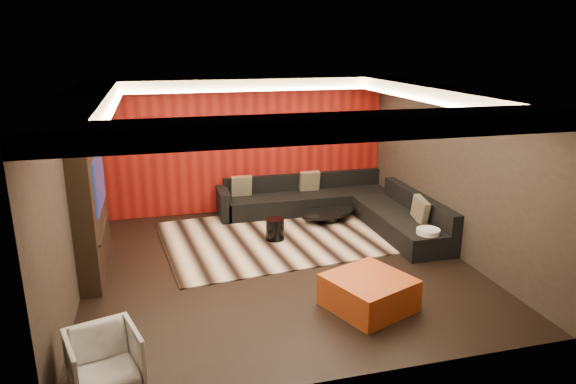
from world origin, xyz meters
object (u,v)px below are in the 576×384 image
object	(u,v)px
orange_ottoman	(369,292)
sectional_sofa	(340,207)
drum_stool	(275,229)
armchair	(104,360)
coffee_table	(328,216)
white_side_table	(427,242)

from	to	relation	value
orange_ottoman	sectional_sofa	distance (m)	3.61
drum_stool	sectional_sofa	bearing A→B (deg)	26.98
drum_stool	armchair	world-z (taller)	armchair
coffee_table	drum_stool	world-z (taller)	drum_stool
white_side_table	orange_ottoman	world-z (taller)	white_side_table
orange_ottoman	white_side_table	bearing A→B (deg)	39.63
drum_stool	sectional_sofa	distance (m)	1.74
coffee_table	armchair	bearing A→B (deg)	-132.44
white_side_table	orange_ottoman	bearing A→B (deg)	-140.37
coffee_table	orange_ottoman	xyz separation A→B (m)	(-0.61, -3.44, 0.10)
orange_ottoman	drum_stool	bearing A→B (deg)	103.76
armchair	white_side_table	bearing A→B (deg)	7.46
orange_ottoman	sectional_sofa	size ratio (longest dim) A/B	0.27
white_side_table	sectional_sofa	world-z (taller)	sectional_sofa
coffee_table	drum_stool	bearing A→B (deg)	-149.93
drum_stool	sectional_sofa	size ratio (longest dim) A/B	0.11
armchair	coffee_table	bearing A→B (deg)	30.86
coffee_table	sectional_sofa	bearing A→B (deg)	10.88
coffee_table	white_side_table	distance (m)	2.33
armchair	sectional_sofa	size ratio (longest dim) A/B	0.19
orange_ottoman	armchair	world-z (taller)	armchair
coffee_table	sectional_sofa	xyz separation A→B (m)	(0.28, 0.05, 0.14)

